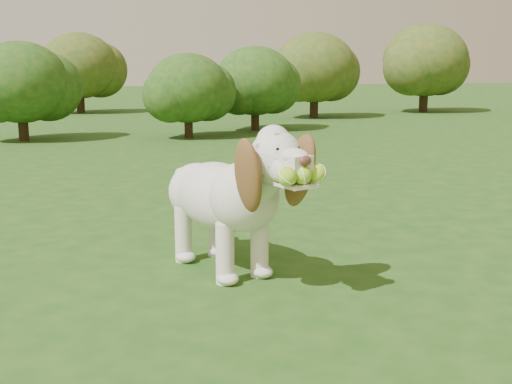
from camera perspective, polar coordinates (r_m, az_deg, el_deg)
name	(u,v)px	position (r m, az deg, el deg)	size (l,w,h in m)	color
ground	(146,309)	(3.12, -9.78, -10.18)	(80.00, 80.00, 0.00)	#1B4614
dog	(229,193)	(3.47, -2.39, -0.07)	(0.63, 1.30, 0.85)	silver
shrub_h	(425,60)	(17.50, 14.82, 11.24)	(2.18, 2.18, 2.26)	#382314
shrub_c	(188,88)	(10.56, -6.08, 9.16)	(1.32, 1.32, 1.37)	#382314
shrub_d	(255,81)	(11.85, -0.08, 9.83)	(1.47, 1.47, 1.52)	#382314
shrub_i	(79,66)	(17.17, -15.49, 10.76)	(1.96, 1.96, 2.03)	#382314
shrub_b	(20,82)	(10.73, -20.22, 9.13)	(1.49, 1.49, 1.54)	#382314
shrub_f	(315,68)	(15.00, 5.23, 10.96)	(1.88, 1.88, 1.94)	#382314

